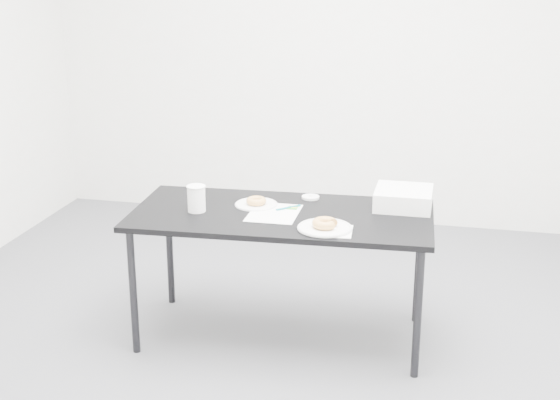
% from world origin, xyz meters
% --- Properties ---
extents(floor, '(4.00, 4.00, 0.00)m').
position_xyz_m(floor, '(0.00, 0.00, 0.00)').
color(floor, '#535459').
rests_on(floor, ground).
extents(wall_back, '(4.00, 0.02, 2.70)m').
position_xyz_m(wall_back, '(0.00, 2.00, 1.35)').
color(wall_back, white).
rests_on(wall_back, floor).
extents(table, '(1.53, 0.78, 0.68)m').
position_xyz_m(table, '(0.15, 0.06, 0.63)').
color(table, black).
rests_on(table, floor).
extents(scorecard, '(0.25, 0.31, 0.00)m').
position_xyz_m(scorecard, '(0.11, 0.05, 0.68)').
color(scorecard, white).
rests_on(scorecard, table).
extents(logo_patch, '(0.05, 0.05, 0.00)m').
position_xyz_m(logo_patch, '(0.19, 0.14, 0.69)').
color(logo_patch, green).
rests_on(logo_patch, scorecard).
extents(pen, '(0.11, 0.11, 0.01)m').
position_xyz_m(pen, '(0.17, 0.13, 0.69)').
color(pen, '#0B6E80').
rests_on(pen, scorecard).
extents(napkin, '(0.19, 0.19, 0.00)m').
position_xyz_m(napkin, '(0.44, -0.14, 0.69)').
color(napkin, white).
rests_on(napkin, table).
extents(plate_near, '(0.26, 0.26, 0.01)m').
position_xyz_m(plate_near, '(0.40, -0.13, 0.69)').
color(plate_near, silver).
rests_on(plate_near, napkin).
extents(donut_near, '(0.13, 0.13, 0.04)m').
position_xyz_m(donut_near, '(0.40, -0.13, 0.71)').
color(donut_near, '#C3793D').
rests_on(donut_near, plate_near).
extents(plate_far, '(0.22, 0.22, 0.01)m').
position_xyz_m(plate_far, '(-0.01, 0.15, 0.69)').
color(plate_far, silver).
rests_on(plate_far, table).
extents(donut_far, '(0.12, 0.12, 0.03)m').
position_xyz_m(donut_far, '(-0.01, 0.15, 0.71)').
color(donut_far, '#C3793D').
rests_on(donut_far, plate_far).
extents(coffee_cup, '(0.09, 0.09, 0.14)m').
position_xyz_m(coffee_cup, '(-0.27, -0.01, 0.75)').
color(coffee_cup, white).
rests_on(coffee_cup, table).
extents(cup_lid, '(0.09, 0.09, 0.01)m').
position_xyz_m(cup_lid, '(0.24, 0.33, 0.69)').
color(cup_lid, white).
rests_on(cup_lid, table).
extents(bakery_box, '(0.29, 0.29, 0.10)m').
position_xyz_m(bakery_box, '(0.73, 0.29, 0.73)').
color(bakery_box, white).
rests_on(bakery_box, table).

